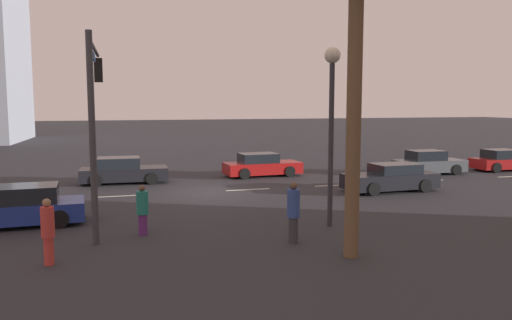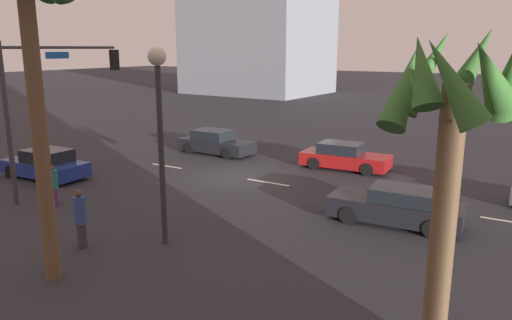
{
  "view_description": "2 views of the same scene",
  "coord_description": "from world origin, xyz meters",
  "px_view_note": "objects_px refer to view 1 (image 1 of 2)",
  "views": [
    {
      "loc": [
        4.83,
        24.0,
        4.3
      ],
      "look_at": [
        -2.0,
        0.86,
        1.59
      ],
      "focal_mm": 35.41,
      "sensor_mm": 36.0,
      "label": 1
    },
    {
      "loc": [
        -12.82,
        19.14,
        6.18
      ],
      "look_at": [
        -2.21,
        1.7,
        1.47
      ],
      "focal_mm": 34.16,
      "sensor_mm": 36.0,
      "label": 2
    }
  ],
  "objects_px": {
    "car_1": "(123,171)",
    "pedestrian_2": "(48,230)",
    "car_0": "(391,178)",
    "palm_tree_0": "(356,0)",
    "pedestrian_1": "(293,211)",
    "pedestrian_0": "(142,209)",
    "car_2": "(21,207)",
    "car_3": "(503,161)",
    "traffic_signal": "(95,100)",
    "streetlamp": "(332,102)",
    "car_5": "(429,163)",
    "car_4": "(261,166)"
  },
  "relations": [
    {
      "from": "car_1",
      "to": "pedestrian_2",
      "type": "xyz_separation_m",
      "value": [
        2.34,
        13.86,
        0.31
      ]
    },
    {
      "from": "car_0",
      "to": "pedestrian_2",
      "type": "height_order",
      "value": "pedestrian_2"
    },
    {
      "from": "palm_tree_0",
      "to": "car_1",
      "type": "bearing_deg",
      "value": -69.74
    },
    {
      "from": "car_0",
      "to": "pedestrian_1",
      "type": "xyz_separation_m",
      "value": [
        7.89,
        7.33,
        0.37
      ]
    },
    {
      "from": "pedestrian_0",
      "to": "palm_tree_0",
      "type": "height_order",
      "value": "palm_tree_0"
    },
    {
      "from": "car_2",
      "to": "pedestrian_0",
      "type": "relative_size",
      "value": 2.71
    },
    {
      "from": "car_2",
      "to": "car_3",
      "type": "bearing_deg",
      "value": -165.1
    },
    {
      "from": "car_1",
      "to": "traffic_signal",
      "type": "xyz_separation_m",
      "value": [
        1.12,
        10.14,
        3.77
      ]
    },
    {
      "from": "streetlamp",
      "to": "car_5",
      "type": "bearing_deg",
      "value": -137.59
    },
    {
      "from": "car_5",
      "to": "palm_tree_0",
      "type": "relative_size",
      "value": 0.47
    },
    {
      "from": "pedestrian_0",
      "to": "pedestrian_2",
      "type": "height_order",
      "value": "pedestrian_2"
    },
    {
      "from": "car_1",
      "to": "pedestrian_1",
      "type": "relative_size",
      "value": 2.43
    },
    {
      "from": "car_2",
      "to": "streetlamp",
      "type": "relative_size",
      "value": 0.72
    },
    {
      "from": "car_4",
      "to": "pedestrian_0",
      "type": "xyz_separation_m",
      "value": [
        7.69,
        11.79,
        0.23
      ]
    },
    {
      "from": "car_5",
      "to": "streetlamp",
      "type": "height_order",
      "value": "streetlamp"
    },
    {
      "from": "traffic_signal",
      "to": "pedestrian_2",
      "type": "xyz_separation_m",
      "value": [
        1.22,
        3.73,
        -3.46
      ]
    },
    {
      "from": "pedestrian_2",
      "to": "palm_tree_0",
      "type": "height_order",
      "value": "palm_tree_0"
    },
    {
      "from": "palm_tree_0",
      "to": "car_5",
      "type": "bearing_deg",
      "value": -131.6
    },
    {
      "from": "car_0",
      "to": "car_5",
      "type": "bearing_deg",
      "value": -139.39
    },
    {
      "from": "car_2",
      "to": "palm_tree_0",
      "type": "relative_size",
      "value": 0.48
    },
    {
      "from": "pedestrian_1",
      "to": "pedestrian_2",
      "type": "xyz_separation_m",
      "value": [
        7.04,
        0.2,
        -0.05
      ]
    },
    {
      "from": "palm_tree_0",
      "to": "car_3",
      "type": "bearing_deg",
      "value": -142.1
    },
    {
      "from": "pedestrian_2",
      "to": "palm_tree_0",
      "type": "xyz_separation_m",
      "value": [
        -8.07,
        1.65,
        6.08
      ]
    },
    {
      "from": "car_0",
      "to": "car_3",
      "type": "distance_m",
      "value": 12.07
    },
    {
      "from": "pedestrian_2",
      "to": "palm_tree_0",
      "type": "bearing_deg",
      "value": 168.45
    },
    {
      "from": "traffic_signal",
      "to": "pedestrian_2",
      "type": "distance_m",
      "value": 5.23
    },
    {
      "from": "pedestrian_2",
      "to": "streetlamp",
      "type": "bearing_deg",
      "value": -168.46
    },
    {
      "from": "car_1",
      "to": "car_3",
      "type": "xyz_separation_m",
      "value": [
        -23.66,
        1.55,
        -0.03
      ]
    },
    {
      "from": "car_2",
      "to": "streetlamp",
      "type": "xyz_separation_m",
      "value": [
        -10.45,
        3.17,
        3.7
      ]
    },
    {
      "from": "traffic_signal",
      "to": "palm_tree_0",
      "type": "relative_size",
      "value": 0.7
    },
    {
      "from": "car_1",
      "to": "car_2",
      "type": "relative_size",
      "value": 1.04
    },
    {
      "from": "car_3",
      "to": "pedestrian_0",
      "type": "relative_size",
      "value": 2.45
    },
    {
      "from": "car_2",
      "to": "pedestrian_0",
      "type": "xyz_separation_m",
      "value": [
        -4.05,
        2.54,
        0.21
      ]
    },
    {
      "from": "car_0",
      "to": "pedestrian_0",
      "type": "height_order",
      "value": "pedestrian_0"
    },
    {
      "from": "traffic_signal",
      "to": "palm_tree_0",
      "type": "xyz_separation_m",
      "value": [
        -6.85,
        5.38,
        2.62
      ]
    },
    {
      "from": "pedestrian_0",
      "to": "pedestrian_1",
      "type": "distance_m",
      "value": 4.97
    },
    {
      "from": "car_2",
      "to": "pedestrian_2",
      "type": "height_order",
      "value": "pedestrian_2"
    },
    {
      "from": "palm_tree_0",
      "to": "pedestrian_2",
      "type": "bearing_deg",
      "value": -11.55
    },
    {
      "from": "car_3",
      "to": "palm_tree_0",
      "type": "xyz_separation_m",
      "value": [
        17.93,
        13.96,
        6.41
      ]
    },
    {
      "from": "streetlamp",
      "to": "pedestrian_0",
      "type": "xyz_separation_m",
      "value": [
        6.4,
        -0.63,
        -3.49
      ]
    },
    {
      "from": "car_0",
      "to": "car_5",
      "type": "relative_size",
      "value": 1.09
    },
    {
      "from": "car_0",
      "to": "streetlamp",
      "type": "height_order",
      "value": "streetlamp"
    },
    {
      "from": "car_0",
      "to": "palm_tree_0",
      "type": "distance_m",
      "value": 13.13
    },
    {
      "from": "car_2",
      "to": "car_5",
      "type": "xyz_separation_m",
      "value": [
        -21.8,
        -7.19,
        0.01
      ]
    },
    {
      "from": "car_0",
      "to": "pedestrian_2",
      "type": "xyz_separation_m",
      "value": [
        14.92,
        7.53,
        0.32
      ]
    },
    {
      "from": "car_3",
      "to": "pedestrian_0",
      "type": "distance_m",
      "value": 25.37
    },
    {
      "from": "car_2",
      "to": "car_4",
      "type": "height_order",
      "value": "car_2"
    },
    {
      "from": "streetlamp",
      "to": "car_4",
      "type": "bearing_deg",
      "value": -95.93
    },
    {
      "from": "car_1",
      "to": "car_4",
      "type": "distance_m",
      "value": 7.98
    },
    {
      "from": "car_2",
      "to": "car_4",
      "type": "xyz_separation_m",
      "value": [
        -11.74,
        -9.25,
        -0.02
      ]
    }
  ]
}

